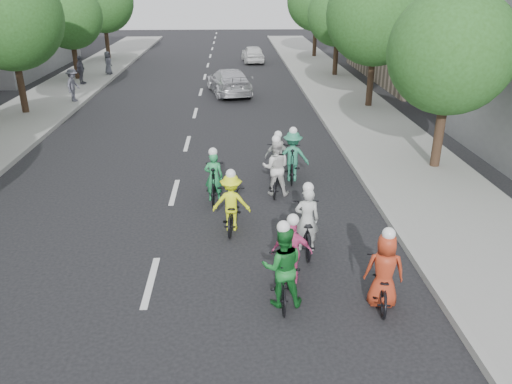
{
  "coord_description": "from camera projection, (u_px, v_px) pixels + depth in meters",
  "views": [
    {
      "loc": [
        1.86,
        -9.33,
        6.07
      ],
      "look_at": [
        2.42,
        2.55,
        1.0
      ],
      "focal_mm": 35.0,
      "sensor_mm": 36.0,
      "label": 1
    }
  ],
  "objects": [
    {
      "name": "cyclist_0",
      "position": [
        306.0,
        226.0,
        12.04
      ],
      "size": [
        0.8,
        2.0,
        1.76
      ],
      "rotation": [
        0.0,
        0.0,
        3.08
      ],
      "color": "black",
      "rests_on": "ground"
    },
    {
      "name": "spectator_0",
      "position": [
        73.0,
        85.0,
        26.08
      ],
      "size": [
        0.8,
        1.18,
        1.69
      ],
      "primitive_type": "imported",
      "rotation": [
        0.0,
        0.0,
        1.41
      ],
      "color": "#51515E",
      "rests_on": "sidewalk_left"
    },
    {
      "name": "tree_l_4",
      "position": [
        69.0,
        16.0,
        31.01
      ],
      "size": [
        4.0,
        4.0,
        5.97
      ],
      "color": "black",
      "rests_on": "ground"
    },
    {
      "name": "spectator_1",
      "position": [
        81.0,
        70.0,
        30.41
      ],
      "size": [
        0.53,
        1.04,
        1.7
      ],
      "primitive_type": "imported",
      "rotation": [
        0.0,
        0.0,
        1.45
      ],
      "color": "#50505D",
      "rests_on": "sidewalk_left"
    },
    {
      "name": "follow_car_lead",
      "position": [
        229.0,
        81.0,
        28.48
      ],
      "size": [
        2.93,
        5.22,
        1.43
      ],
      "primitive_type": "imported",
      "rotation": [
        0.0,
        0.0,
        3.34
      ],
      "color": "silver",
      "rests_on": "ground"
    },
    {
      "name": "curb_right",
      "position": [
        336.0,
        139.0,
        20.29
      ],
      "size": [
        0.18,
        80.0,
        0.18
      ],
      "primitive_type": "cube",
      "color": "#999993",
      "rests_on": "ground"
    },
    {
      "name": "curb_left",
      "position": [
        34.0,
        144.0,
        19.76
      ],
      "size": [
        0.18,
        80.0,
        0.18
      ],
      "primitive_type": "cube",
      "color": "#999993",
      "rests_on": "ground"
    },
    {
      "name": "tree_l_3",
      "position": [
        9.0,
        17.0,
        22.53
      ],
      "size": [
        4.8,
        4.8,
        6.93
      ],
      "color": "black",
      "rests_on": "ground"
    },
    {
      "name": "ground",
      "position": [
        151.0,
        282.0,
        10.87
      ],
      "size": [
        120.0,
        120.0,
        0.0
      ],
      "primitive_type": "plane",
      "color": "black",
      "rests_on": "ground"
    },
    {
      "name": "cyclist_4",
      "position": [
        383.0,
        277.0,
        9.95
      ],
      "size": [
        0.85,
        1.7,
        1.74
      ],
      "rotation": [
        0.0,
        0.0,
        2.97
      ],
      "color": "black",
      "rests_on": "ground"
    },
    {
      "name": "sidewalk_right",
      "position": [
        384.0,
        139.0,
        20.38
      ],
      "size": [
        4.0,
        80.0,
        0.15
      ],
      "primitive_type": "cube",
      "color": "gray",
      "rests_on": "ground"
    },
    {
      "name": "tree_r_2",
      "position": [
        338.0,
        15.0,
        32.3
      ],
      "size": [
        4.0,
        4.0,
        5.97
      ],
      "color": "black",
      "rests_on": "ground"
    },
    {
      "name": "bldg_se",
      "position": [
        451.0,
        15.0,
        32.05
      ],
      "size": [
        10.0,
        14.0,
        8.0
      ],
      "primitive_type": "cube",
      "color": "gray",
      "rests_on": "ground"
    },
    {
      "name": "cyclist_6",
      "position": [
        276.0,
        173.0,
        15.12
      ],
      "size": [
        0.92,
        1.64,
        1.88
      ],
      "rotation": [
        0.0,
        0.0,
        3.01
      ],
      "color": "black",
      "rests_on": "ground"
    },
    {
      "name": "cyclist_7",
      "position": [
        292.0,
        159.0,
        16.19
      ],
      "size": [
        1.12,
        1.91,
        1.8
      ],
      "rotation": [
        0.0,
        0.0,
        3.04
      ],
      "color": "black",
      "rests_on": "ground"
    },
    {
      "name": "tree_l_5",
      "position": [
        103.0,
        1.0,
        39.07
      ],
      "size": [
        4.8,
        4.8,
        6.93
      ],
      "color": "black",
      "rests_on": "ground"
    },
    {
      "name": "spectator_2",
      "position": [
        108.0,
        63.0,
        33.66
      ],
      "size": [
        0.61,
        0.81,
        1.5
      ],
      "primitive_type": "imported",
      "rotation": [
        0.0,
        0.0,
        1.38
      ],
      "color": "#545562",
      "rests_on": "sidewalk_left"
    },
    {
      "name": "cyclist_1",
      "position": [
        282.0,
        272.0,
        9.94
      ],
      "size": [
        0.84,
        1.67,
        1.86
      ],
      "rotation": [
        0.0,
        0.0,
        3.13
      ],
      "color": "black",
      "rests_on": "ground"
    },
    {
      "name": "tree_r_0",
      "position": [
        451.0,
        52.0,
        15.76
      ],
      "size": [
        4.0,
        4.0,
        5.97
      ],
      "color": "black",
      "rests_on": "ground"
    },
    {
      "name": "cyclist_3",
      "position": [
        291.0,
        257.0,
        10.7
      ],
      "size": [
        0.9,
        1.5,
        1.64
      ],
      "rotation": [
        0.0,
        0.0,
        3.05
      ],
      "color": "black",
      "rests_on": "ground"
    },
    {
      "name": "cyclist_5",
      "position": [
        214.0,
        180.0,
        14.75
      ],
      "size": [
        0.57,
        1.83,
        1.64
      ],
      "rotation": [
        0.0,
        0.0,
        3.11
      ],
      "color": "black",
      "rests_on": "ground"
    },
    {
      "name": "tree_r_3",
      "position": [
        317.0,
        1.0,
        40.35
      ],
      "size": [
        4.8,
        4.8,
        6.93
      ],
      "color": "black",
      "rests_on": "ground"
    },
    {
      "name": "tree_r_1",
      "position": [
        376.0,
        15.0,
        23.81
      ],
      "size": [
        4.8,
        4.8,
        6.93
      ],
      "color": "black",
      "rests_on": "ground"
    },
    {
      "name": "cyclist_2",
      "position": [
        231.0,
        207.0,
        13.01
      ],
      "size": [
        1.04,
        1.86,
        1.68
      ],
      "rotation": [
        0.0,
        0.0,
        3.05
      ],
      "color": "black",
      "rests_on": "ground"
    },
    {
      "name": "cyclist_8",
      "position": [
        277.0,
        160.0,
        16.54
      ],
      "size": [
        0.84,
        1.84,
        1.58
      ],
      "rotation": [
        0.0,
        0.0,
        3.13
      ],
      "color": "black",
      "rests_on": "ground"
    },
    {
      "name": "follow_car_trail",
      "position": [
        253.0,
        54.0,
        39.51
      ],
      "size": [
        1.82,
        3.99,
        1.33
      ],
      "primitive_type": "imported",
      "rotation": [
        0.0,
        0.0,
        3.21
      ],
      "color": "silver",
      "rests_on": "ground"
    }
  ]
}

